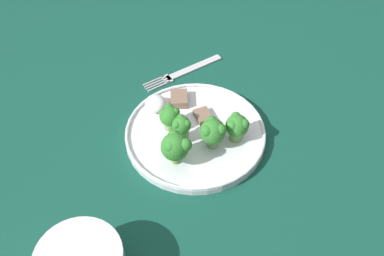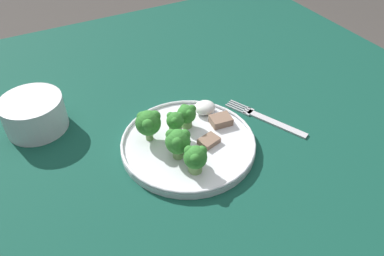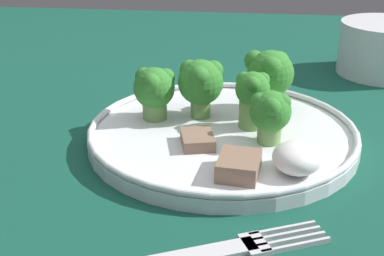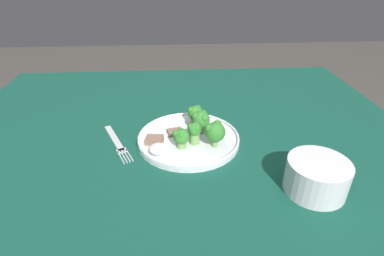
% 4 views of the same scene
% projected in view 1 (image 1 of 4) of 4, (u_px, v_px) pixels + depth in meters
% --- Properties ---
extents(table, '(1.23, 1.17, 0.78)m').
position_uv_depth(table, '(172.00, 163.00, 0.89)').
color(table, '#114738').
rests_on(table, ground_plane).
extents(dinner_plate, '(0.25, 0.25, 0.02)m').
position_uv_depth(dinner_plate, '(195.00, 134.00, 0.81)').
color(dinner_plate, white).
rests_on(dinner_plate, table).
extents(fork, '(0.09, 0.17, 0.00)m').
position_uv_depth(fork, '(184.00, 72.00, 0.93)').
color(fork, silver).
rests_on(fork, table).
extents(broccoli_floret_near_rim_left, '(0.04, 0.04, 0.05)m').
position_uv_depth(broccoli_floret_near_rim_left, '(237.00, 126.00, 0.77)').
color(broccoli_floret_near_rim_left, '#709E56').
rests_on(broccoli_floret_near_rim_left, dinner_plate).
extents(broccoli_floret_center_left, '(0.03, 0.03, 0.05)m').
position_uv_depth(broccoli_floret_center_left, '(182.00, 127.00, 0.77)').
color(broccoli_floret_center_left, '#709E56').
rests_on(broccoli_floret_center_left, dinner_plate).
extents(broccoli_floret_back_left, '(0.05, 0.04, 0.06)m').
position_uv_depth(broccoli_floret_back_left, '(213.00, 131.00, 0.76)').
color(broccoli_floret_back_left, '#709E56').
rests_on(broccoli_floret_back_left, dinner_plate).
extents(broccoli_floret_front_left, '(0.05, 0.05, 0.06)m').
position_uv_depth(broccoli_floret_front_left, '(178.00, 146.00, 0.73)').
color(broccoli_floret_front_left, '#709E56').
rests_on(broccoli_floret_front_left, dinner_plate).
extents(broccoli_floret_center_back, '(0.04, 0.04, 0.05)m').
position_uv_depth(broccoli_floret_center_back, '(170.00, 116.00, 0.79)').
color(broccoli_floret_center_back, '#709E56').
rests_on(broccoli_floret_center_back, dinner_plate).
extents(meat_slice_front_slice, '(0.04, 0.04, 0.01)m').
position_uv_depth(meat_slice_front_slice, '(203.00, 116.00, 0.82)').
color(meat_slice_front_slice, '#846651').
rests_on(meat_slice_front_slice, dinner_plate).
extents(meat_slice_middle_slice, '(0.04, 0.04, 0.02)m').
position_uv_depth(meat_slice_middle_slice, '(179.00, 99.00, 0.85)').
color(meat_slice_middle_slice, '#846651').
rests_on(meat_slice_middle_slice, dinner_plate).
extents(sauce_dollop, '(0.04, 0.04, 0.02)m').
position_uv_depth(sauce_dollop, '(156.00, 103.00, 0.84)').
color(sauce_dollop, white).
rests_on(sauce_dollop, dinner_plate).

